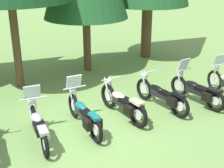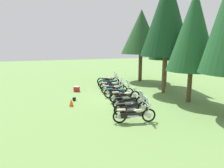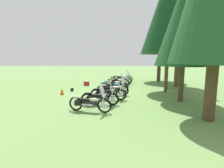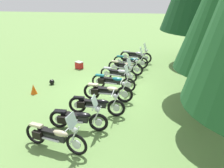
{
  "view_description": "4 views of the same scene",
  "coord_description": "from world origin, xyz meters",
  "px_view_note": "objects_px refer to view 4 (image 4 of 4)",
  "views": [
    {
      "loc": [
        -4.05,
        -6.65,
        4.4
      ],
      "look_at": [
        1.38,
        0.64,
        0.79
      ],
      "focal_mm": 50.7,
      "sensor_mm": 36.0,
      "label": 1
    },
    {
      "loc": [
        14.12,
        -5.73,
        4.03
      ],
      "look_at": [
        -0.8,
        -0.29,
        0.94
      ],
      "focal_mm": 33.07,
      "sensor_mm": 36.0,
      "label": 2
    },
    {
      "loc": [
        13.49,
        0.11,
        2.75
      ],
      "look_at": [
        -0.65,
        -0.14,
        0.55
      ],
      "focal_mm": 28.18,
      "sensor_mm": 36.0,
      "label": 3
    },
    {
      "loc": [
        11.04,
        1.53,
        4.82
      ],
      "look_at": [
        1.21,
        0.11,
        0.83
      ],
      "focal_mm": 38.48,
      "sensor_mm": 36.0,
      "label": 4
    }
  ],
  "objects_px": {
    "motorcycle_1": "(131,61)",
    "motorcycle_4": "(113,81)",
    "motorcycle_0": "(136,56)",
    "dropped_helmet": "(52,82)",
    "traffic_cone": "(34,89)",
    "motorcycle_7": "(78,118)",
    "motorcycle_8": "(54,136)",
    "motorcycle_2": "(126,67)",
    "picnic_cooler": "(79,65)",
    "motorcycle_3": "(119,73)",
    "motorcycle_6": "(95,105)",
    "motorcycle_5": "(107,91)"
  },
  "relations": [
    {
      "from": "motorcycle_4",
      "to": "motorcycle_1",
      "type": "bearing_deg",
      "value": 89.5
    },
    {
      "from": "motorcycle_5",
      "to": "picnic_cooler",
      "type": "xyz_separation_m",
      "value": [
        -4.44,
        -2.55,
        -0.24
      ]
    },
    {
      "from": "motorcycle_3",
      "to": "motorcycle_6",
      "type": "xyz_separation_m",
      "value": [
        3.9,
        -0.5,
        -0.02
      ]
    },
    {
      "from": "motorcycle_0",
      "to": "motorcycle_4",
      "type": "bearing_deg",
      "value": -89.26
    },
    {
      "from": "motorcycle_1",
      "to": "motorcycle_4",
      "type": "relative_size",
      "value": 0.99
    },
    {
      "from": "motorcycle_2",
      "to": "motorcycle_4",
      "type": "xyz_separation_m",
      "value": [
        2.51,
        -0.42,
        0.02
      ]
    },
    {
      "from": "motorcycle_1",
      "to": "motorcycle_5",
      "type": "bearing_deg",
      "value": -92.74
    },
    {
      "from": "motorcycle_2",
      "to": "motorcycle_6",
      "type": "height_order",
      "value": "motorcycle_6"
    },
    {
      "from": "motorcycle_7",
      "to": "motorcycle_2",
      "type": "bearing_deg",
      "value": 80.11
    },
    {
      "from": "motorcycle_8",
      "to": "motorcycle_6",
      "type": "bearing_deg",
      "value": 84.7
    },
    {
      "from": "motorcycle_3",
      "to": "motorcycle_4",
      "type": "distance_m",
      "value": 1.28
    },
    {
      "from": "motorcycle_7",
      "to": "traffic_cone",
      "type": "height_order",
      "value": "motorcycle_7"
    },
    {
      "from": "motorcycle_5",
      "to": "motorcycle_8",
      "type": "height_order",
      "value": "motorcycle_8"
    },
    {
      "from": "dropped_helmet",
      "to": "motorcycle_0",
      "type": "bearing_deg",
      "value": 138.07
    },
    {
      "from": "motorcycle_7",
      "to": "dropped_helmet",
      "type": "relative_size",
      "value": 7.95
    },
    {
      "from": "motorcycle_8",
      "to": "traffic_cone",
      "type": "distance_m",
      "value": 4.77
    },
    {
      "from": "motorcycle_1",
      "to": "picnic_cooler",
      "type": "distance_m",
      "value": 3.35
    },
    {
      "from": "motorcycle_0",
      "to": "motorcycle_5",
      "type": "height_order",
      "value": "motorcycle_0"
    },
    {
      "from": "motorcycle_2",
      "to": "motorcycle_7",
      "type": "height_order",
      "value": "motorcycle_7"
    },
    {
      "from": "traffic_cone",
      "to": "motorcycle_0",
      "type": "bearing_deg",
      "value": 142.29
    },
    {
      "from": "motorcycle_0",
      "to": "motorcycle_2",
      "type": "height_order",
      "value": "motorcycle_0"
    },
    {
      "from": "motorcycle_2",
      "to": "picnic_cooler",
      "type": "bearing_deg",
      "value": -176.88
    },
    {
      "from": "picnic_cooler",
      "to": "traffic_cone",
      "type": "bearing_deg",
      "value": -15.05
    },
    {
      "from": "dropped_helmet",
      "to": "motorcycle_6",
      "type": "bearing_deg",
      "value": 45.91
    },
    {
      "from": "motorcycle_4",
      "to": "dropped_helmet",
      "type": "distance_m",
      "value": 3.36
    },
    {
      "from": "dropped_helmet",
      "to": "motorcycle_8",
      "type": "bearing_deg",
      "value": 22.35
    },
    {
      "from": "motorcycle_8",
      "to": "dropped_helmet",
      "type": "height_order",
      "value": "motorcycle_8"
    },
    {
      "from": "motorcycle_7",
      "to": "motorcycle_8",
      "type": "distance_m",
      "value": 1.28
    },
    {
      "from": "motorcycle_5",
      "to": "motorcycle_7",
      "type": "bearing_deg",
      "value": -101.45
    },
    {
      "from": "motorcycle_6",
      "to": "picnic_cooler",
      "type": "relative_size",
      "value": 4.13
    },
    {
      "from": "motorcycle_1",
      "to": "traffic_cone",
      "type": "xyz_separation_m",
      "value": [
        4.8,
        -4.41,
        -0.23
      ]
    },
    {
      "from": "motorcycle_7",
      "to": "motorcycle_6",
      "type": "bearing_deg",
      "value": 71.27
    },
    {
      "from": "motorcycle_5",
      "to": "motorcycle_8",
      "type": "distance_m",
      "value": 3.88
    },
    {
      "from": "motorcycle_2",
      "to": "motorcycle_5",
      "type": "height_order",
      "value": "motorcycle_5"
    },
    {
      "from": "motorcycle_0",
      "to": "dropped_helmet",
      "type": "height_order",
      "value": "motorcycle_0"
    },
    {
      "from": "motorcycle_1",
      "to": "motorcycle_5",
      "type": "distance_m",
      "value": 5.12
    },
    {
      "from": "motorcycle_1",
      "to": "motorcycle_2",
      "type": "xyz_separation_m",
      "value": [
        1.26,
        -0.25,
        -0.02
      ]
    },
    {
      "from": "dropped_helmet",
      "to": "motorcycle_5",
      "type": "bearing_deg",
      "value": 64.32
    },
    {
      "from": "motorcycle_6",
      "to": "motorcycle_4",
      "type": "bearing_deg",
      "value": 84.24
    },
    {
      "from": "motorcycle_6",
      "to": "motorcycle_1",
      "type": "bearing_deg",
      "value": 82.54
    },
    {
      "from": "motorcycle_5",
      "to": "picnic_cooler",
      "type": "height_order",
      "value": "motorcycle_5"
    },
    {
      "from": "motorcycle_2",
      "to": "motorcycle_6",
      "type": "relative_size",
      "value": 0.92
    },
    {
      "from": "motorcycle_7",
      "to": "dropped_helmet",
      "type": "distance_m",
      "value": 4.84
    },
    {
      "from": "motorcycle_0",
      "to": "motorcycle_8",
      "type": "xyz_separation_m",
      "value": [
        10.03,
        -2.08,
        -0.0
      ]
    },
    {
      "from": "motorcycle_1",
      "to": "dropped_helmet",
      "type": "relative_size",
      "value": 8.21
    },
    {
      "from": "motorcycle_2",
      "to": "motorcycle_6",
      "type": "distance_m",
      "value": 5.2
    },
    {
      "from": "motorcycle_1",
      "to": "motorcycle_8",
      "type": "relative_size",
      "value": 1.02
    },
    {
      "from": "motorcycle_0",
      "to": "dropped_helmet",
      "type": "distance_m",
      "value": 6.37
    },
    {
      "from": "motorcycle_7",
      "to": "picnic_cooler",
      "type": "bearing_deg",
      "value": 105.63
    },
    {
      "from": "motorcycle_5",
      "to": "motorcycle_0",
      "type": "bearing_deg",
      "value": 84.4
    }
  ]
}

